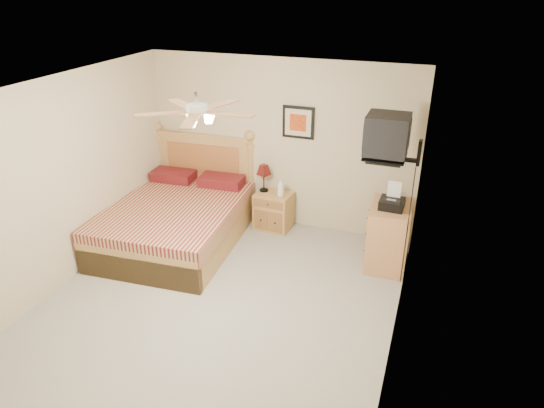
% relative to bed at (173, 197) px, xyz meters
% --- Properties ---
extents(floor, '(4.50, 4.50, 0.00)m').
position_rel_bed_xyz_m(floor, '(1.19, -1.12, -0.72)').
color(floor, gray).
rests_on(floor, ground).
extents(ceiling, '(4.00, 4.50, 0.04)m').
position_rel_bed_xyz_m(ceiling, '(1.19, -1.12, 1.78)').
color(ceiling, white).
rests_on(ceiling, ground).
extents(wall_back, '(4.00, 0.04, 2.50)m').
position_rel_bed_xyz_m(wall_back, '(1.19, 1.13, 0.53)').
color(wall_back, '#C7B792').
rests_on(wall_back, ground).
extents(wall_front, '(4.00, 0.04, 2.50)m').
position_rel_bed_xyz_m(wall_front, '(1.19, -3.37, 0.53)').
color(wall_front, '#C7B792').
rests_on(wall_front, ground).
extents(wall_left, '(0.04, 4.50, 2.50)m').
position_rel_bed_xyz_m(wall_left, '(-0.81, -1.12, 0.53)').
color(wall_left, '#C7B792').
rests_on(wall_left, ground).
extents(wall_right, '(0.04, 4.50, 2.50)m').
position_rel_bed_xyz_m(wall_right, '(3.19, -1.12, 0.53)').
color(wall_right, '#C7B792').
rests_on(wall_right, ground).
extents(bed, '(1.83, 2.32, 1.43)m').
position_rel_bed_xyz_m(bed, '(0.00, 0.00, 0.00)').
color(bed, '#A57F46').
rests_on(bed, ground).
extents(nightstand, '(0.55, 0.43, 0.57)m').
position_rel_bed_xyz_m(nightstand, '(1.17, 0.88, -0.43)').
color(nightstand, '#AD7138').
rests_on(nightstand, ground).
extents(table_lamp, '(0.29, 0.29, 0.42)m').
position_rel_bed_xyz_m(table_lamp, '(0.99, 0.94, 0.06)').
color(table_lamp, '#53130F').
rests_on(table_lamp, nightstand).
extents(lotion_bottle, '(0.13, 0.13, 0.26)m').
position_rel_bed_xyz_m(lotion_bottle, '(1.29, 0.85, -0.02)').
color(lotion_bottle, white).
rests_on(lotion_bottle, nightstand).
extents(framed_picture, '(0.46, 0.04, 0.46)m').
position_rel_bed_xyz_m(framed_picture, '(1.46, 1.11, 0.90)').
color(framed_picture, black).
rests_on(framed_picture, wall_back).
extents(dresser, '(0.54, 0.75, 0.86)m').
position_rel_bed_xyz_m(dresser, '(2.92, 0.43, -0.29)').
color(dresser, '#B77A4E').
rests_on(dresser, ground).
extents(fax_machine, '(0.31, 0.33, 0.32)m').
position_rel_bed_xyz_m(fax_machine, '(2.92, 0.37, 0.30)').
color(fax_machine, black).
rests_on(fax_machine, dresser).
extents(magazine_lower, '(0.27, 0.30, 0.02)m').
position_rel_bed_xyz_m(magazine_lower, '(2.86, 0.69, 0.15)').
color(magazine_lower, beige).
rests_on(magazine_lower, dresser).
extents(magazine_upper, '(0.21, 0.26, 0.02)m').
position_rel_bed_xyz_m(magazine_upper, '(2.88, 0.68, 0.17)').
color(magazine_upper, gray).
rests_on(magazine_upper, magazine_lower).
extents(wall_tv, '(0.56, 0.46, 0.58)m').
position_rel_bed_xyz_m(wall_tv, '(2.94, 0.22, 1.09)').
color(wall_tv, black).
rests_on(wall_tv, wall_right).
extents(ceiling_fan, '(1.14, 1.14, 0.28)m').
position_rel_bed_xyz_m(ceiling_fan, '(1.19, -1.32, 1.64)').
color(ceiling_fan, white).
rests_on(ceiling_fan, ceiling).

